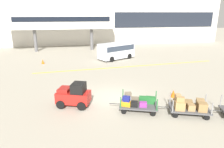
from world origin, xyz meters
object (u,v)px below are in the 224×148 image
at_px(baggage_tug, 74,95).
at_px(safety_cone_far, 173,93).
at_px(baggage_cart_lead, 137,103).
at_px(safety_cone_near, 43,62).
at_px(baggage_cart_middle, 189,106).
at_px(shuttle_van, 116,50).

xyz_separation_m(baggage_tug, safety_cone_far, (7.02, 0.13, -0.48)).
bearing_deg(baggage_cart_lead, safety_cone_far, 24.92).
bearing_deg(safety_cone_far, safety_cone_near, 130.93).
distance_m(safety_cone_near, safety_cone_far, 16.10).
xyz_separation_m(baggage_tug, baggage_cart_middle, (6.67, -2.42, -0.19)).
bearing_deg(baggage_cart_lead, shuttle_van, 83.10).
height_order(baggage_tug, safety_cone_near, baggage_tug).
height_order(baggage_cart_lead, baggage_cart_middle, baggage_cart_middle).
bearing_deg(baggage_tug, baggage_cart_middle, -19.96).
height_order(baggage_tug, shuttle_van, shuttle_van).
distance_m(baggage_cart_lead, shuttle_van, 14.63).
relative_size(baggage_tug, baggage_cart_lead, 0.77).
xyz_separation_m(baggage_tug, baggage_cart_lead, (3.84, -1.35, -0.24)).
bearing_deg(baggage_cart_middle, safety_cone_far, 82.28).
height_order(safety_cone_near, safety_cone_far, same).
relative_size(baggage_cart_lead, shuttle_van, 0.60).
bearing_deg(safety_cone_near, baggage_cart_middle, -55.27).
height_order(baggage_cart_middle, shuttle_van, shuttle_van).
xyz_separation_m(baggage_cart_lead, baggage_cart_middle, (2.84, -1.08, 0.05)).
bearing_deg(safety_cone_near, baggage_tug, -73.98).
xyz_separation_m(shuttle_van, safety_cone_far, (1.43, -13.03, -0.96)).
bearing_deg(safety_cone_far, shuttle_van, 96.25).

